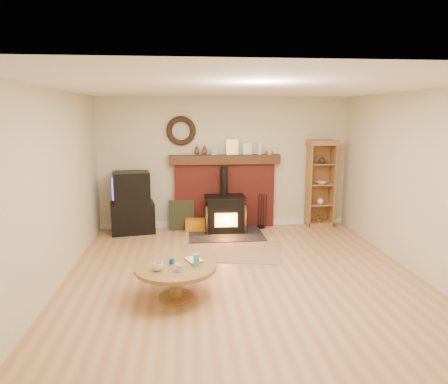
{
  "coord_description": "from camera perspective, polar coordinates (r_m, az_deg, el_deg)",
  "views": [
    {
      "loc": [
        -0.78,
        -5.19,
        2.27
      ],
      "look_at": [
        -0.18,
        1.0,
        1.05
      ],
      "focal_mm": 32.0,
      "sensor_mm": 36.0,
      "label": 1
    }
  ],
  "objects": [
    {
      "name": "firelog_box",
      "position": [
        7.89,
        -4.07,
        -4.76
      ],
      "size": [
        0.4,
        0.26,
        0.25
      ],
      "primitive_type": "cube",
      "rotation": [
        0.0,
        0.0,
        -0.03
      ],
      "color": "yellow",
      "rests_on": "ground"
    },
    {
      "name": "wood_stove",
      "position": [
        7.74,
        0.13,
        -3.31
      ],
      "size": [
        1.4,
        1.0,
        1.28
      ],
      "color": "black",
      "rests_on": "ground"
    },
    {
      "name": "coffee_table",
      "position": [
        5.08,
        -6.91,
        -11.22
      ],
      "size": [
        1.02,
        1.02,
        0.59
      ],
      "color": "brown",
      "rests_on": "ground"
    },
    {
      "name": "area_rug",
      "position": [
        6.81,
        1.07,
        -8.36
      ],
      "size": [
        1.87,
        1.47,
        0.01
      ],
      "primitive_type": "cube",
      "rotation": [
        0.0,
        0.0,
        -0.21
      ],
      "color": "brown",
      "rests_on": "ground"
    },
    {
      "name": "curio_cabinet",
      "position": [
        8.32,
        13.55,
        1.19
      ],
      "size": [
        0.57,
        0.41,
        1.77
      ],
      "color": "#9B5D32",
      "rests_on": "ground"
    },
    {
      "name": "leaning_painting",
      "position": [
        7.99,
        -6.07,
        -3.29
      ],
      "size": [
        0.5,
        0.13,
        0.59
      ],
      "primitive_type": "cube",
      "rotation": [
        -0.17,
        0.0,
        0.0
      ],
      "color": "black",
      "rests_on": "ground"
    },
    {
      "name": "fire_tools",
      "position": [
        8.12,
        5.38,
        -4.08
      ],
      "size": [
        0.19,
        0.16,
        0.7
      ],
      "color": "black",
      "rests_on": "ground"
    },
    {
      "name": "chimney_breast",
      "position": [
        8.03,
        0.1,
        0.53
      ],
      "size": [
        2.2,
        0.22,
        1.78
      ],
      "color": "maroon",
      "rests_on": "ground"
    },
    {
      "name": "tv_unit",
      "position": [
        7.91,
        -12.97,
        -1.63
      ],
      "size": [
        0.9,
        0.69,
        1.19
      ],
      "color": "black",
      "rests_on": "ground"
    },
    {
      "name": "room_shell",
      "position": [
        5.37,
        2.64,
        5.13
      ],
      "size": [
        5.02,
        5.52,
        2.61
      ],
      "color": "beige",
      "rests_on": "ground"
    },
    {
      "name": "ground",
      "position": [
        5.72,
        2.8,
        -12.34
      ],
      "size": [
        5.5,
        5.5,
        0.0
      ],
      "primitive_type": "plane",
      "color": "#AD7548",
      "rests_on": "ground"
    }
  ]
}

